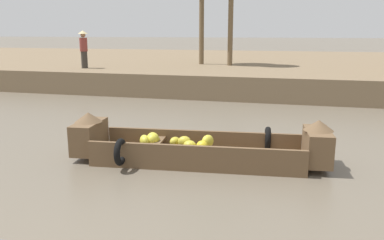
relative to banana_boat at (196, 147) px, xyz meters
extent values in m
plane|color=#665B4C|center=(-0.72, 4.16, -0.31)|extent=(300.00, 300.00, 0.00)
cube|color=#756047|center=(-0.72, 16.95, 0.16)|extent=(160.00, 20.00, 0.93)
cube|color=brown|center=(0.05, 0.00, -0.25)|extent=(4.22, 1.61, 0.12)
cube|color=brown|center=(-0.01, 0.57, 0.00)|extent=(4.11, 0.48, 0.38)
cube|color=brown|center=(0.10, -0.56, 0.00)|extent=(4.11, 0.48, 0.38)
cube|color=brown|center=(2.33, 0.22, 0.12)|extent=(0.55, 1.07, 0.62)
cone|color=brown|center=(2.33, 0.22, 0.53)|extent=(0.61, 0.61, 0.20)
cube|color=brown|center=(-2.23, -0.22, 0.12)|extent=(0.55, 1.07, 0.62)
cone|color=brown|center=(-2.23, -0.22, 0.53)|extent=(0.61, 0.61, 0.20)
cube|color=brown|center=(-0.83, -0.08, 0.02)|extent=(0.30, 1.11, 0.05)
torus|color=black|center=(1.36, 0.82, 0.04)|extent=(0.17, 0.53, 0.52)
torus|color=black|center=(-1.26, -0.82, 0.04)|extent=(0.17, 0.53, 0.52)
ellipsoid|color=gold|center=(-0.97, 0.14, 0.07)|extent=(0.36, 0.36, 0.27)
ellipsoid|color=gold|center=(-0.23, -0.03, 0.09)|extent=(0.30, 0.26, 0.23)
ellipsoid|color=yellow|center=(-0.93, 0.06, 0.08)|extent=(0.29, 0.36, 0.27)
ellipsoid|color=yellow|center=(-0.94, 0.14, 0.04)|extent=(0.30, 0.32, 0.20)
ellipsoid|color=gold|center=(-0.46, 0.08, 0.06)|extent=(0.26, 0.30, 0.19)
ellipsoid|color=yellow|center=(0.19, -0.26, 0.08)|extent=(0.34, 0.34, 0.26)
ellipsoid|color=gold|center=(-0.08, -0.20, 0.09)|extent=(0.31, 0.31, 0.19)
ellipsoid|color=yellow|center=(0.24, 0.00, 0.13)|extent=(0.31, 0.34, 0.26)
ellipsoid|color=yellow|center=(-1.07, -0.06, 0.07)|extent=(0.32, 0.37, 0.23)
cylinder|color=brown|center=(-1.22, 11.84, 2.78)|extent=(0.24, 0.24, 4.31)
cylinder|color=brown|center=(-2.74, 12.25, 3.11)|extent=(0.24, 0.24, 4.98)
cylinder|color=#332D28|center=(-7.35, 8.78, 1.00)|extent=(0.28, 0.28, 0.75)
cylinder|color=brown|center=(-7.35, 8.78, 1.67)|extent=(0.34, 0.34, 0.60)
sphere|color=#9E7556|center=(-7.35, 8.78, 2.09)|extent=(0.22, 0.22, 0.22)
cone|color=tan|center=(-7.35, 8.78, 2.21)|extent=(0.44, 0.44, 0.14)
camera|label=1|loc=(1.81, -7.34, 2.26)|focal=36.84mm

